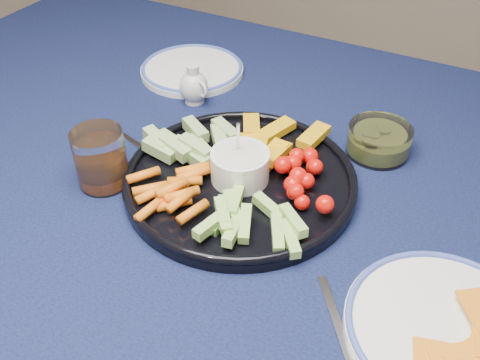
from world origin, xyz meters
The scene contains 9 objects.
dining_table centered at (0.00, 0.00, 0.66)m, with size 1.67×1.07×0.75m.
crudite_platter centered at (0.05, -0.06, 0.77)m, with size 0.38×0.38×0.12m.
creamer_pitcher centered at (-0.16, 0.13, 0.78)m, with size 0.07×0.06×0.08m.
pickle_bowl centered at (0.22, 0.13, 0.77)m, with size 0.11×0.11×0.05m.
cheese_plate centered at (0.41, -0.20, 0.76)m, with size 0.25×0.25×0.03m.
juice_tumbler centered at (-0.15, -0.16, 0.79)m, with size 0.08×0.08×0.10m.
fork_left centered at (-0.17, -0.05, 0.75)m, with size 0.17×0.06×0.00m.
fork_right centered at (0.30, -0.27, 0.75)m, with size 0.12×0.16×0.00m.
side_plate_extra centered at (-0.23, 0.23, 0.76)m, with size 0.22×0.22×0.02m.
Camera 1 is at (0.37, -0.66, 1.31)m, focal length 40.00 mm.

